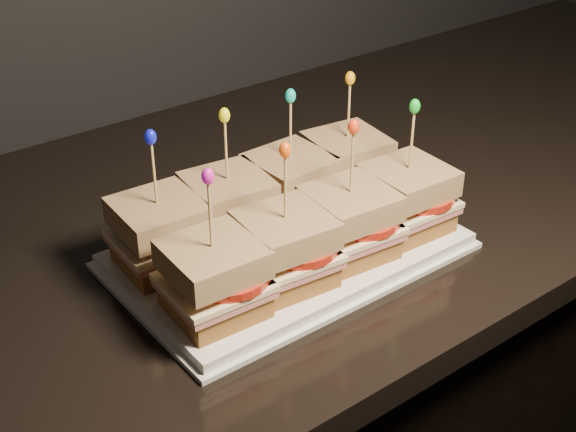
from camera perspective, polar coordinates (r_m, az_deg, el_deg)
granite_slab at (r=1.01m, az=-3.67°, el=-0.51°), size 2.25×0.69×0.04m
platter at (r=0.91m, az=0.00°, el=-2.49°), size 0.37×0.23×0.02m
platter_rim at (r=0.91m, az=0.00°, el=-2.81°), size 0.38×0.24×0.01m
sandwich_0_bread_bot at (r=0.88m, az=-8.96°, el=-2.71°), size 0.09×0.09×0.02m
sandwich_0_ham at (r=0.87m, az=-9.04°, el=-1.84°), size 0.10×0.09×0.01m
sandwich_0_cheese at (r=0.86m, az=-9.08°, el=-1.45°), size 0.10×0.10×0.01m
sandwich_0_tomato at (r=0.86m, az=-8.23°, el=-0.94°), size 0.08×0.08×0.01m
sandwich_0_bread_top at (r=0.85m, az=-9.22°, el=0.07°), size 0.09×0.09×0.03m
sandwich_0_pick at (r=0.83m, az=-9.48°, el=2.74°), size 0.00×0.00×0.09m
sandwich_0_frill at (r=0.81m, az=-9.75°, el=5.55°), size 0.01×0.01×0.02m
sandwich_1_bread_bot at (r=0.91m, az=-4.19°, el=-0.89°), size 0.09×0.09×0.02m
sandwich_1_ham at (r=0.90m, az=-4.23°, el=-0.03°), size 0.10×0.10×0.01m
sandwich_1_cheese at (r=0.90m, az=-4.24°, el=0.35°), size 0.11×0.10×0.01m
sandwich_1_tomato at (r=0.90m, az=-3.41°, el=0.84°), size 0.08×0.08×0.01m
sandwich_1_bread_top at (r=0.89m, az=-4.31°, el=1.84°), size 0.10×0.10×0.03m
sandwich_1_pick at (r=0.87m, az=-4.42°, el=4.43°), size 0.00×0.00×0.09m
sandwich_1_frill at (r=0.85m, az=-4.55°, el=7.15°), size 0.01×0.01×0.02m
sandwich_2_bread_bot at (r=0.96m, az=0.17°, el=0.79°), size 0.09×0.09×0.02m
sandwich_2_ham at (r=0.95m, az=0.17°, el=1.62°), size 0.10×0.09×0.01m
sandwich_2_cheese at (r=0.94m, az=0.17°, el=1.99°), size 0.10×0.09×0.01m
sandwich_2_tomato at (r=0.94m, az=0.97°, el=2.47°), size 0.08×0.08×0.01m
sandwich_2_bread_top at (r=0.93m, az=0.17°, el=3.43°), size 0.09×0.09×0.03m
sandwich_2_pick at (r=0.91m, az=0.18°, el=5.93°), size 0.00×0.00×0.09m
sandwich_2_frill at (r=0.89m, az=0.18°, el=8.55°), size 0.01×0.01×0.02m
sandwich_3_bread_bot at (r=1.00m, az=4.13°, el=2.31°), size 0.10×0.10×0.02m
sandwich_3_ham at (r=1.00m, az=4.16°, el=3.11°), size 0.10×0.10×0.01m
sandwich_3_cheese at (r=0.99m, az=4.18°, el=3.47°), size 0.11×0.10×0.01m
sandwich_3_tomato at (r=0.99m, az=4.95°, el=3.92°), size 0.08×0.08×0.01m
sandwich_3_bread_top at (r=0.98m, az=4.24°, el=4.85°), size 0.10×0.10×0.03m
sandwich_3_pick at (r=0.96m, az=4.34°, el=7.25°), size 0.00×0.00×0.09m
sandwich_3_frill at (r=0.95m, az=4.45°, el=9.75°), size 0.01×0.01×0.02m
sandwich_4_bread_bot at (r=0.80m, az=-5.22°, el=-6.02°), size 0.09×0.09×0.02m
sandwich_4_ham at (r=0.79m, az=-5.27°, el=-5.11°), size 0.10×0.09×0.01m
sandwich_4_cheese at (r=0.79m, az=-5.29°, el=-4.69°), size 0.10×0.10×0.01m
sandwich_4_tomato at (r=0.78m, az=-4.34°, el=-4.14°), size 0.08×0.08×0.01m
sandwich_4_bread_top at (r=0.77m, az=-5.39°, el=-3.08°), size 0.09×0.09×0.03m
sandwich_4_pick at (r=0.75m, az=-5.55°, el=-0.23°), size 0.00×0.00×0.09m
sandwich_4_frill at (r=0.73m, az=-5.73°, el=2.82°), size 0.01×0.01×0.02m
sandwich_5_bread_bot at (r=0.84m, az=-0.19°, el=-3.86°), size 0.09×0.09×0.02m
sandwich_5_ham at (r=0.83m, az=-0.20°, el=-2.97°), size 0.10×0.10×0.01m
sandwich_5_cheese at (r=0.83m, az=-0.20°, el=-2.56°), size 0.10×0.10×0.01m
sandwich_5_tomato at (r=0.83m, az=0.72°, el=-2.03°), size 0.08×0.08×0.01m
sandwich_5_bread_top at (r=0.81m, az=-0.20°, el=-0.99°), size 0.09×0.09×0.03m
sandwich_5_pick at (r=0.79m, az=-0.21°, el=1.77°), size 0.00×0.00×0.09m
sandwich_5_frill at (r=0.77m, az=-0.21°, el=4.70°), size 0.01×0.01×0.02m
sandwich_6_bread_bot at (r=0.89m, az=4.31°, el=-1.89°), size 0.09×0.09×0.02m
sandwich_6_ham at (r=0.88m, az=4.35°, el=-1.02°), size 0.10×0.10×0.01m
sandwich_6_cheese at (r=0.87m, az=4.37°, el=-0.63°), size 0.10×0.10×0.01m
sandwich_6_tomato at (r=0.87m, az=5.24°, el=-0.13°), size 0.08×0.08×0.01m
sandwich_6_bread_top at (r=0.86m, az=4.44°, el=0.88°), size 0.09×0.09×0.03m
sandwich_6_pick at (r=0.84m, az=4.56°, el=3.53°), size 0.00×0.00×0.09m
sandwich_6_frill at (r=0.82m, az=4.69°, el=6.32°), size 0.01×0.01×0.02m
sandwich_7_bread_bot at (r=0.94m, az=8.33°, el=-0.12°), size 0.09×0.09×0.02m
sandwich_7_ham at (r=0.93m, az=8.40°, el=0.72°), size 0.10×0.09×0.01m
sandwich_7_cheese at (r=0.93m, az=8.43°, el=1.09°), size 0.10×0.10×0.01m
sandwich_7_tomato at (r=0.93m, az=9.25°, el=1.57°), size 0.08×0.08×0.01m
sandwich_7_bread_top at (r=0.92m, az=8.56°, el=2.54°), size 0.09×0.09×0.03m
sandwich_7_pick at (r=0.90m, az=8.78°, el=5.06°), size 0.00×0.00×0.09m
sandwich_7_frill at (r=0.88m, az=9.01°, el=7.71°), size 0.01×0.01×0.02m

